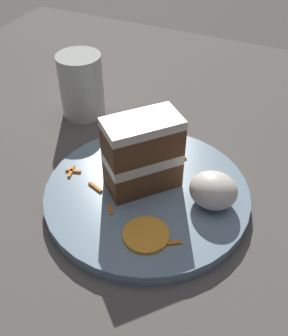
{
  "coord_description": "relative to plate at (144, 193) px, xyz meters",
  "views": [
    {
      "loc": [
        -0.16,
        0.36,
        0.4
      ],
      "look_at": [
        0.0,
        0.02,
        0.07
      ],
      "focal_mm": 42.0,
      "sensor_mm": 36.0,
      "label": 1
    }
  ],
  "objects": [
    {
      "name": "dining_table",
      "position": [
        -0.0,
        -0.02,
        -0.02
      ],
      "size": [
        1.17,
        1.08,
        0.02
      ],
      "primitive_type": "cube",
      "color": "#56514C",
      "rests_on": "ground"
    },
    {
      "name": "drinking_glass",
      "position": [
        0.18,
        -0.15,
        0.04
      ],
      "size": [
        0.07,
        0.07,
        0.11
      ],
      "color": "beige",
      "rests_on": "dining_table"
    },
    {
      "name": "carrot_shreds_scatter",
      "position": [
        0.03,
        -0.01,
        0.01
      ],
      "size": [
        0.21,
        0.17,
        0.0
      ],
      "color": "orange",
      "rests_on": "plate"
    },
    {
      "name": "cream_dollop",
      "position": [
        -0.09,
        -0.01,
        0.03
      ],
      "size": [
        0.06,
        0.05,
        0.04
      ],
      "primitive_type": "ellipsoid",
      "color": "silver",
      "rests_on": "plate"
    },
    {
      "name": "ground_plane",
      "position": [
        -0.0,
        -0.02,
        -0.03
      ],
      "size": [
        6.0,
        6.0,
        0.0
      ],
      "primitive_type": "plane",
      "color": "#4C4742",
      "rests_on": "ground"
    },
    {
      "name": "plate",
      "position": [
        0.0,
        0.0,
        0.0
      ],
      "size": [
        0.27,
        0.27,
        0.02
      ],
      "primitive_type": "cylinder",
      "color": "gray",
      "rests_on": "dining_table"
    },
    {
      "name": "orange_garnish",
      "position": [
        -0.04,
        0.07,
        0.01
      ],
      "size": [
        0.05,
        0.05,
        0.0
      ],
      "primitive_type": "cylinder",
      "color": "orange",
      "rests_on": "plate"
    },
    {
      "name": "cake_slice",
      "position": [
        0.01,
        -0.01,
        0.06
      ],
      "size": [
        0.1,
        0.1,
        0.1
      ],
      "rotation": [
        0.0,
        0.0,
        5.56
      ],
      "color": "brown",
      "rests_on": "plate"
    }
  ]
}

